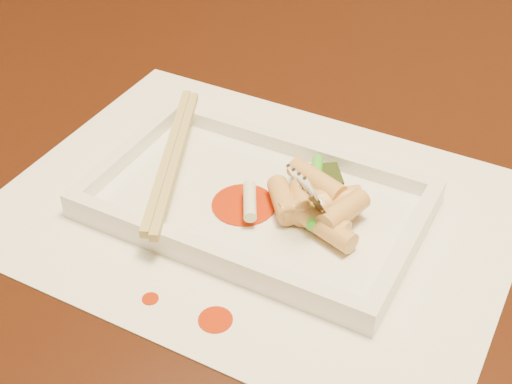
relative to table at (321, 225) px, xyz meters
The scene contains 24 objects.
table is the anchor object (origin of this frame).
placemat 0.15m from the table, 96.32° to the right, with size 0.40×0.30×0.00m, color white.
sauce_splatter_a 0.25m from the table, 85.74° to the right, with size 0.02×0.02×0.00m, color #AE2605.
sauce_splatter_b 0.26m from the table, 97.93° to the right, with size 0.01×0.01×0.00m, color #AE2605.
plate_base 0.16m from the table, 96.32° to the right, with size 0.26×0.16×0.01m, color white.
plate_rim_far 0.13m from the table, 107.11° to the right, with size 0.26×0.01×0.01m, color white.
plate_rim_near 0.22m from the table, 93.86° to the right, with size 0.26×0.01×0.01m, color white.
plate_rim_left 0.21m from the table, 139.80° to the right, with size 0.01×0.14×0.01m, color white.
plate_rim_right 0.20m from the table, 46.11° to the right, with size 0.01×0.14×0.01m, color white.
veg_piece 0.14m from the table, 73.64° to the right, with size 0.04×0.03×0.01m, color black.
scallion_white 0.18m from the table, 94.77° to the right, with size 0.01×0.01×0.04m, color #EAEACC.
scallion_green 0.16m from the table, 73.02° to the right, with size 0.01×0.01×0.09m, color green.
chopstick_a 0.20m from the table, 129.35° to the right, with size 0.01×0.19×0.01m, color tan.
chopstick_b 0.19m from the table, 126.90° to the right, with size 0.01×0.19×0.01m, color tan.
fork 0.22m from the table, 59.63° to the right, with size 0.09×0.10×0.14m, color silver, non-canonical shape.
sauce_blob_0 0.17m from the table, 98.83° to the right, with size 0.05×0.05×0.00m, color #AE2605.
rice_cake_0 0.18m from the table, 67.91° to the right, with size 0.02×0.02×0.05m, color #D9B365.
rice_cake_1 0.18m from the table, 69.56° to the right, with size 0.02×0.02×0.05m, color #D9B365.
rice_cake_2 0.16m from the table, 72.99° to the right, with size 0.02×0.02×0.05m, color #D9B365.
rice_cake_3 0.17m from the table, 77.28° to the right, with size 0.02×0.02×0.04m, color #D9B365.
rice_cake_4 0.17m from the table, 73.69° to the right, with size 0.02×0.02×0.05m, color #D9B365.
rice_cake_5 0.18m from the table, 61.90° to the right, with size 0.02×0.02×0.04m, color #D9B365.
rice_cake_6 0.17m from the table, 84.89° to the right, with size 0.02×0.02×0.04m, color #D9B365.
rice_cake_7 0.16m from the table, 64.24° to the right, with size 0.02×0.02×0.04m, color #D9B365.
Camera 1 is at (0.19, -0.50, 1.13)m, focal length 50.00 mm.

